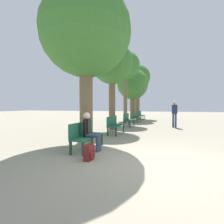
# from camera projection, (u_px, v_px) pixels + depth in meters

# --- Properties ---
(ground_plane) EXTENTS (80.00, 80.00, 0.00)m
(ground_plane) POSITION_uv_depth(u_px,v_px,m) (154.00, 163.00, 4.29)
(ground_plane) COLOR gray
(bench_row_0) EXTENTS (0.48, 1.60, 0.88)m
(bench_row_0) POSITION_uv_depth(u_px,v_px,m) (85.00, 134.00, 5.65)
(bench_row_0) COLOR #1E6042
(bench_row_0) RESTS_ON ground_plane
(bench_row_1) EXTENTS (0.48, 1.60, 0.88)m
(bench_row_1) POSITION_uv_depth(u_px,v_px,m) (114.00, 124.00, 8.83)
(bench_row_1) COLOR #1E6042
(bench_row_1) RESTS_ON ground_plane
(bench_row_2) EXTENTS (0.48, 1.60, 0.88)m
(bench_row_2) POSITION_uv_depth(u_px,v_px,m) (128.00, 119.00, 12.00)
(bench_row_2) COLOR #1E6042
(bench_row_2) RESTS_ON ground_plane
(bench_row_3) EXTENTS (0.48, 1.60, 0.88)m
(bench_row_3) POSITION_uv_depth(u_px,v_px,m) (136.00, 116.00, 15.18)
(bench_row_3) COLOR #1E6042
(bench_row_3) RESTS_ON ground_plane
(bench_row_4) EXTENTS (0.48, 1.60, 0.88)m
(bench_row_4) POSITION_uv_depth(u_px,v_px,m) (141.00, 114.00, 18.36)
(bench_row_4) COLOR #1E6042
(bench_row_4) RESTS_ON ground_plane
(tree_row_0) EXTENTS (3.64, 3.64, 6.20)m
(tree_row_0) POSITION_uv_depth(u_px,v_px,m) (86.00, 33.00, 6.98)
(tree_row_0) COLOR brown
(tree_row_0) RESTS_ON ground_plane
(tree_row_1) EXTENTS (2.50, 2.50, 5.21)m
(tree_row_1) POSITION_uv_depth(u_px,v_px,m) (112.00, 64.00, 10.40)
(tree_row_1) COLOR brown
(tree_row_1) RESTS_ON ground_plane
(tree_row_2) EXTENTS (2.28, 2.28, 5.75)m
(tree_row_2) POSITION_uv_depth(u_px,v_px,m) (125.00, 66.00, 13.82)
(tree_row_2) COLOR brown
(tree_row_2) RESTS_ON ground_plane
(tree_row_3) EXTENTS (2.96, 2.96, 4.99)m
(tree_row_3) POSITION_uv_depth(u_px,v_px,m) (133.00, 85.00, 16.83)
(tree_row_3) COLOR brown
(tree_row_3) RESTS_ON ground_plane
(tree_row_4) EXTENTS (2.84, 2.84, 6.07)m
(tree_row_4) POSITION_uv_depth(u_px,v_px,m) (137.00, 78.00, 19.65)
(tree_row_4) COLOR brown
(tree_row_4) RESTS_ON ground_plane
(person_seated) EXTENTS (0.55, 0.31, 1.20)m
(person_seated) POSITION_uv_depth(u_px,v_px,m) (90.00, 130.00, 5.45)
(person_seated) COLOR #384260
(person_seated) RESTS_ON ground_plane
(backpack) EXTENTS (0.20, 0.35, 0.40)m
(backpack) POSITION_uv_depth(u_px,v_px,m) (89.00, 152.00, 4.52)
(backpack) COLOR maroon
(backpack) RESTS_ON ground_plane
(pedestrian_near) EXTENTS (0.34, 0.26, 1.70)m
(pedestrian_near) POSITION_uv_depth(u_px,v_px,m) (175.00, 112.00, 11.36)
(pedestrian_near) COLOR #384260
(pedestrian_near) RESTS_ON ground_plane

